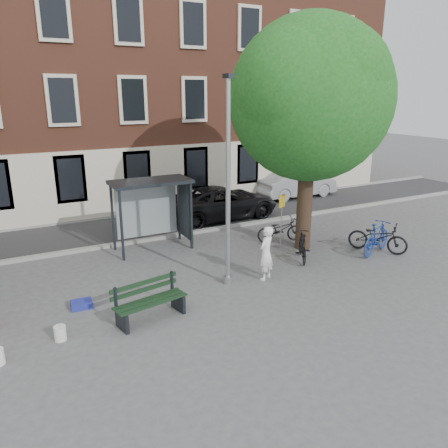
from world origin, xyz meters
TOP-DOWN VIEW (x-y plane):
  - ground at (0.00, 0.00)m, footprint 90.00×90.00m
  - road at (0.00, 7.00)m, footprint 40.00×4.00m
  - curb_near at (0.00, 5.00)m, footprint 40.00×0.25m
  - curb_far at (0.00, 9.00)m, footprint 40.00×0.25m
  - building_row at (0.00, 13.00)m, footprint 30.00×8.00m
  - lamppost at (0.00, 0.00)m, footprint 0.28×0.35m
  - tree_right at (4.01, 1.38)m, footprint 5.76×5.60m
  - bus_shelter at (-0.61, 4.11)m, footprint 2.85×1.45m
  - painter at (1.20, -0.26)m, footprint 0.75×0.67m
  - bench at (-2.81, -0.97)m, footprint 1.99×0.96m
  - bike_a at (3.69, 2.53)m, footprint 1.95×1.09m
  - bike_b at (6.00, -0.21)m, footprint 2.07×1.21m
  - bike_c at (6.18, -0.09)m, footprint 1.76×2.16m
  - bike_d at (3.24, 0.53)m, footprint 1.28×1.71m
  - car_dark at (3.17, 6.53)m, footprint 5.53×2.76m
  - car_silver at (8.89, 8.40)m, footprint 4.69×1.73m
  - blue_crate at (-4.28, 0.47)m, footprint 0.58×0.44m
  - bucket_b at (-5.02, -0.96)m, footprint 0.34×0.34m
  - notice_sign at (3.27, 1.89)m, footprint 0.34×0.17m

SIDE VIEW (x-z plane):
  - ground at x=0.00m, z-range 0.00..0.00m
  - road at x=0.00m, z-range 0.00..0.01m
  - curb_near at x=0.00m, z-range 0.00..0.12m
  - curb_far at x=0.00m, z-range 0.00..0.12m
  - blue_crate at x=-4.28m, z-range 0.00..0.20m
  - bucket_b at x=-5.02m, z-range 0.00..0.36m
  - bench at x=-2.81m, z-range -0.04..0.94m
  - bike_a at x=3.69m, z-range 0.00..0.97m
  - bike_d at x=3.24m, z-range 0.00..1.02m
  - bike_c at x=6.18m, z-range 0.00..1.11m
  - bike_b at x=6.00m, z-range 0.00..1.20m
  - car_dark at x=3.17m, z-range 0.00..1.50m
  - car_silver at x=8.89m, z-range 0.00..1.53m
  - painter at x=1.20m, z-range 0.00..1.72m
  - notice_sign at x=3.27m, z-range 0.49..2.54m
  - bus_shelter at x=-0.61m, z-range 0.61..3.23m
  - lamppost at x=0.00m, z-range -0.27..5.84m
  - tree_right at x=4.01m, z-range 1.52..9.72m
  - building_row at x=0.00m, z-range 0.00..14.00m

